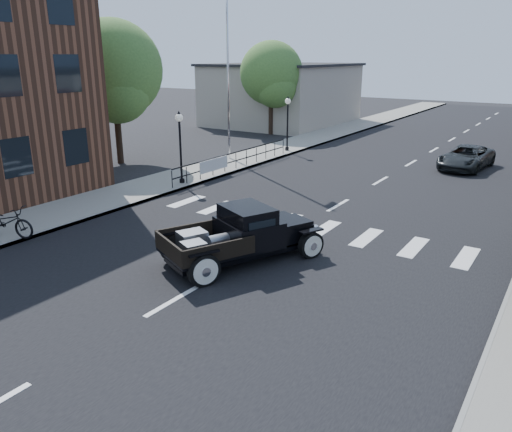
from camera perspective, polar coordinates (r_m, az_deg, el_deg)
The scene contains 15 objects.
ground at distance 15.06m, azimuth -1.71°, elevation -5.28°, with size 120.00×120.00×0.00m, color black.
road at distance 28.13m, azimuth 16.11°, elevation 5.10°, with size 14.00×80.00×0.02m, color black.
road_markings at distance 23.52m, azimuth 12.38°, elevation 2.92°, with size 12.00×60.00×0.06m, color silver, non-canonical shape.
sidewalk_left at distance 31.59m, azimuth 1.22°, elevation 7.27°, with size 3.00×80.00×0.15m, color gray.
low_building_left at distance 45.66m, azimuth 3.04°, elevation 13.63°, with size 10.00×12.00×5.00m, color #AAA18F.
railing at distance 26.74m, azimuth -2.31°, elevation 6.55°, with size 0.08×10.00×1.00m, color black, non-canonical shape.
banner at distance 25.17m, azimuth -4.81°, elevation 5.31°, with size 0.04×2.20×0.60m, color silver, non-canonical shape.
lamp_post_b at distance 23.64m, azimuth -8.63°, elevation 7.75°, with size 0.36×0.36×3.35m, color black, non-canonical shape.
lamp_post_c at distance 31.70m, azimuth 3.62°, elevation 10.48°, with size 0.36×0.36×3.35m, color black, non-canonical shape.
flagpole at distance 28.95m, azimuth -3.27°, elevation 18.50°, with size 0.12×0.12×12.14m, color silver.
big_tree_near at distance 29.31m, azimuth -15.81°, elevation 13.38°, with size 5.34×5.34×7.85m, color #42692D, non-canonical shape.
big_tree_far at distance 39.17m, azimuth 1.75°, elevation 14.39°, with size 4.75×4.75×6.98m, color #42692D, non-canonical shape.
hotrod_pickup at distance 14.81m, azimuth -1.73°, elevation -2.10°, with size 2.31×4.96×1.72m, color black, non-canonical shape.
second_car at distance 29.48m, azimuth 22.89°, elevation 6.16°, with size 2.05×4.45×1.24m, color black.
motorcycle at distance 18.40m, azimuth -26.64°, elevation -0.60°, with size 0.71×2.02×1.06m, color black.
Camera 1 is at (7.95, -11.32, 5.94)m, focal length 35.00 mm.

